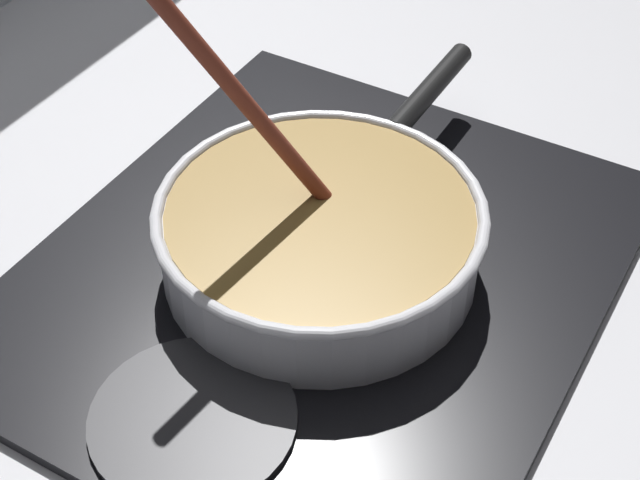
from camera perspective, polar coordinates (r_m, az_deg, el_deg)
The scene contains 4 objects.
hob_plate at distance 0.88m, azimuth 0.00°, elevation -1.88°, with size 0.56×0.48×0.01m, color black.
burner_ring at distance 0.87m, azimuth 0.00°, elevation -1.41°, with size 0.16×0.16×0.01m, color #592D0C.
spare_burner at distance 0.77m, azimuth -7.45°, elevation -10.33°, with size 0.16×0.16×0.01m, color #262628.
cooking_pan at distance 0.85m, azimuth 0.04°, elevation 0.34°, with size 0.44×0.29×0.30m.
Camera 1 is at (-0.39, -0.13, 0.63)m, focal length 54.68 mm.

